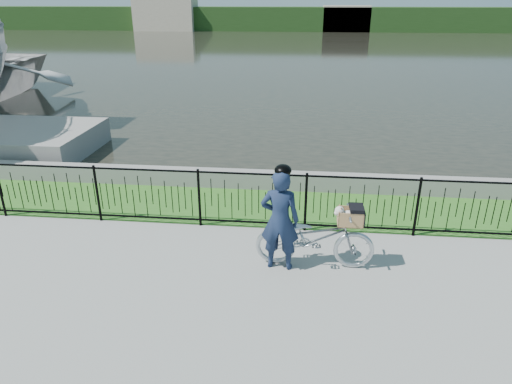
# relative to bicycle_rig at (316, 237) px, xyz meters

# --- Properties ---
(ground) EXTENTS (120.00, 120.00, 0.00)m
(ground) POSITION_rel_bicycle_rig_xyz_m (-1.17, -0.40, -0.51)
(ground) COLOR gray
(ground) RESTS_ON ground
(grass_strip) EXTENTS (60.00, 2.00, 0.01)m
(grass_strip) POSITION_rel_bicycle_rig_xyz_m (-1.17, 2.20, -0.51)
(grass_strip) COLOR #326920
(grass_strip) RESTS_ON ground
(water) EXTENTS (120.00, 120.00, 0.00)m
(water) POSITION_rel_bicycle_rig_xyz_m (-1.17, 32.60, -0.51)
(water) COLOR #28271E
(water) RESTS_ON ground
(quay_wall) EXTENTS (60.00, 0.30, 0.40)m
(quay_wall) POSITION_rel_bicycle_rig_xyz_m (-1.17, 3.20, -0.31)
(quay_wall) COLOR gray
(quay_wall) RESTS_ON ground
(fence) EXTENTS (14.00, 0.06, 1.15)m
(fence) POSITION_rel_bicycle_rig_xyz_m (-1.17, 1.20, 0.07)
(fence) COLOR black
(fence) RESTS_ON ground
(far_treeline) EXTENTS (120.00, 6.00, 3.00)m
(far_treeline) POSITION_rel_bicycle_rig_xyz_m (-1.17, 59.60, 0.99)
(far_treeline) COLOR #203F18
(far_treeline) RESTS_ON ground
(far_building_left) EXTENTS (8.00, 4.00, 4.00)m
(far_building_left) POSITION_rel_bicycle_rig_xyz_m (-19.17, 57.60, 1.49)
(far_building_left) COLOR #B3A58F
(far_building_left) RESTS_ON ground
(far_building_right) EXTENTS (6.00, 3.00, 3.20)m
(far_building_right) POSITION_rel_bicycle_rig_xyz_m (4.83, 58.10, 1.09)
(far_building_right) COLOR #B3A58F
(far_building_right) RESTS_ON ground
(bicycle_rig) EXTENTS (1.90, 0.66, 1.10)m
(bicycle_rig) POSITION_rel_bicycle_rig_xyz_m (0.00, 0.00, 0.00)
(bicycle_rig) COLOR #AEB4BA
(bicycle_rig) RESTS_ON ground
(cyclist) EXTENTS (0.64, 0.45, 1.75)m
(cyclist) POSITION_rel_bicycle_rig_xyz_m (-0.58, -0.11, 0.36)
(cyclist) COLOR #16223D
(cyclist) RESTS_ON ground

